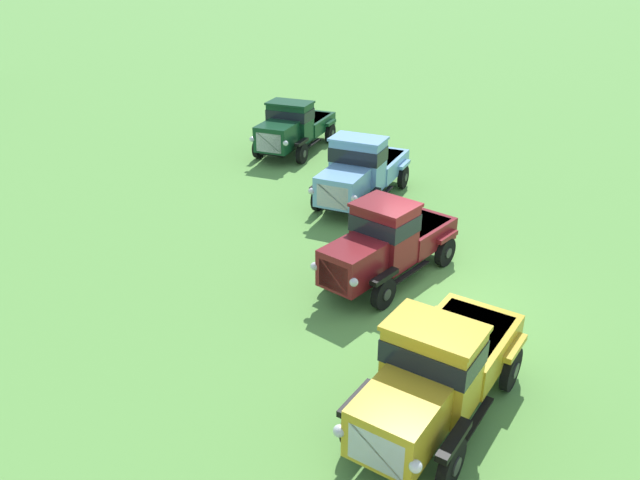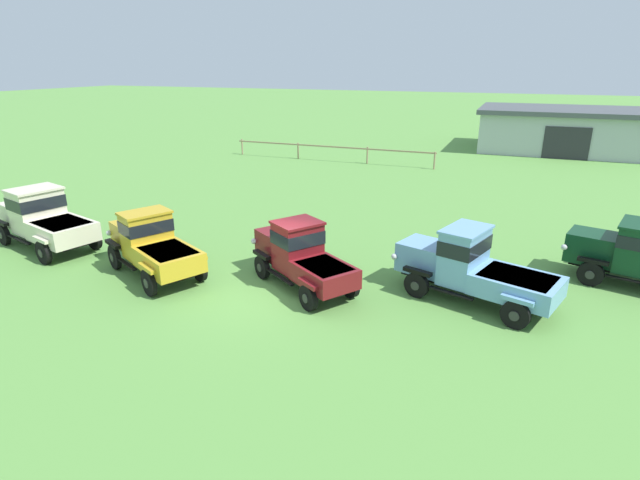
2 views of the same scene
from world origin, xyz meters
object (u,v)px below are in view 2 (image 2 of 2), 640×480
at_px(vintage_truck_foreground_near, 42,218).
at_px(vintage_truck_midrow_center, 300,254).
at_px(vintage_truck_far_side, 471,266).
at_px(farm_shed, 602,131).
at_px(vintage_truck_second_in_line, 151,244).

bearing_deg(vintage_truck_foreground_near, vintage_truck_midrow_center, 2.01).
height_order(vintage_truck_foreground_near, vintage_truck_far_side, vintage_truck_foreground_near).
relative_size(farm_shed, vintage_truck_midrow_center, 4.21).
height_order(vintage_truck_foreground_near, vintage_truck_second_in_line, vintage_truck_foreground_near).
bearing_deg(vintage_truck_far_side, vintage_truck_foreground_near, -175.12).
xyz_separation_m(vintage_truck_second_in_line, vintage_truck_far_side, (10.32, 1.99, 0.00)).
distance_m(vintage_truck_foreground_near, vintage_truck_second_in_line, 5.79).
xyz_separation_m(farm_shed, vintage_truck_midrow_center, (-12.05, -32.28, -0.68)).
bearing_deg(farm_shed, vintage_truck_second_in_line, -117.27).
bearing_deg(vintage_truck_foreground_near, vintage_truck_far_side, 4.88).
bearing_deg(vintage_truck_second_in_line, farm_shed, 62.73).
distance_m(vintage_truck_midrow_center, vintage_truck_far_side, 5.31).
bearing_deg(vintage_truck_midrow_center, vintage_truck_second_in_line, -168.95).
relative_size(vintage_truck_second_in_line, vintage_truck_far_side, 0.93).
bearing_deg(vintage_truck_second_in_line, vintage_truck_foreground_near, 173.91).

